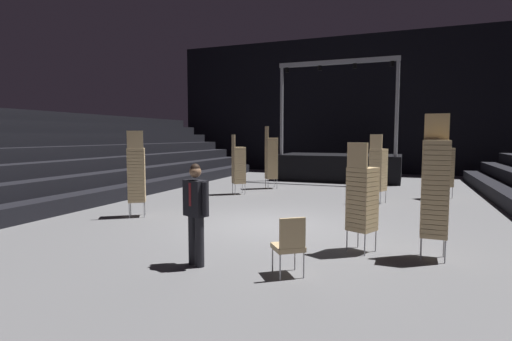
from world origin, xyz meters
TOP-DOWN VIEW (x-y plane):
  - ground_plane at (0.00, 0.00)m, footprint 22.00×30.00m
  - arena_end_wall at (0.00, 15.00)m, footprint 22.00×0.30m
  - bleacher_bank_left at (-8.38, 1.00)m, footprint 5.25×24.00m
  - stage_riser at (0.00, 10.68)m, footprint 5.74×3.15m
  - man_with_tie at (-0.21, -3.34)m, footprint 0.56×0.36m
  - chair_stack_front_left at (-3.70, -0.32)m, footprint 0.61×0.61m
  - chair_stack_front_right at (4.31, 6.05)m, footprint 0.62×0.62m
  - chair_stack_mid_left at (2.21, 4.25)m, footprint 0.58×0.58m
  - chair_stack_mid_right at (-2.15, 6.40)m, footprint 0.61×0.61m
  - chair_stack_mid_centre at (-2.78, 4.45)m, footprint 0.62×0.62m
  - chair_stack_rear_left at (3.52, -1.53)m, footprint 0.45×0.45m
  - chair_stack_rear_right at (2.29, -1.52)m, footprint 0.59×0.59m
  - loose_chair_near_man at (1.40, -3.29)m, footprint 0.61×0.61m

SIDE VIEW (x-z plane):
  - ground_plane at x=0.00m, z-range -0.10..0.00m
  - loose_chair_near_man at x=1.40m, z-range 0.06..1.01m
  - stage_riser at x=0.00m, z-range -2.10..3.51m
  - man_with_tie at x=-0.21m, z-range 0.11..1.83m
  - chair_stack_rear_right at x=2.29m, z-range 0.00..2.05m
  - chair_stack_front_right at x=4.31m, z-range 0.00..2.22m
  - chair_stack_mid_left at x=2.21m, z-range 0.00..2.22m
  - chair_stack_mid_centre at x=-2.78m, z-range 0.00..2.22m
  - chair_stack_front_left at x=-3.70m, z-range 0.00..2.30m
  - chair_stack_mid_right at x=-2.15m, z-range 0.00..2.56m
  - chair_stack_rear_left at x=3.52m, z-range 0.00..2.56m
  - bleacher_bank_left at x=-8.38m, z-range 0.00..3.15m
  - arena_end_wall at x=0.00m, z-range 0.00..8.00m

